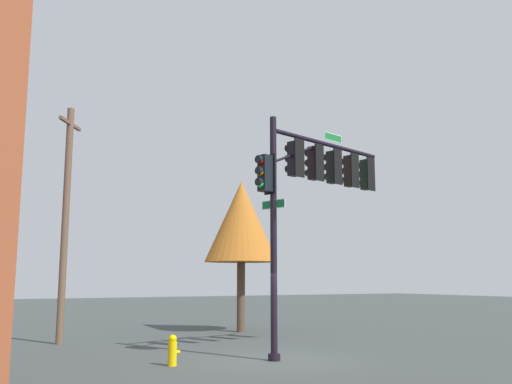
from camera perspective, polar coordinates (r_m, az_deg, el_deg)
The scene contains 5 objects.
ground_plane at distance 17.09m, azimuth 1.84°, elevation -16.57°, with size 120.00×120.00×0.00m, color #3C4140.
signal_pole_assembly at distance 18.69m, azimuth 5.82°, elevation 1.25°, with size 5.92×2.15×7.29m.
utility_pole at distance 22.47m, azimuth -18.58°, elevation -2.54°, with size 1.11×1.56×8.85m.
fire_hydrant at distance 16.18m, azimuth -8.38°, elevation -15.46°, with size 0.33×0.24×0.83m.
tree_near at distance 26.20m, azimuth -1.49°, elevation -3.03°, with size 3.36×3.36×6.84m.
Camera 1 is at (-8.58, -14.59, 2.32)m, focal length 39.85 mm.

